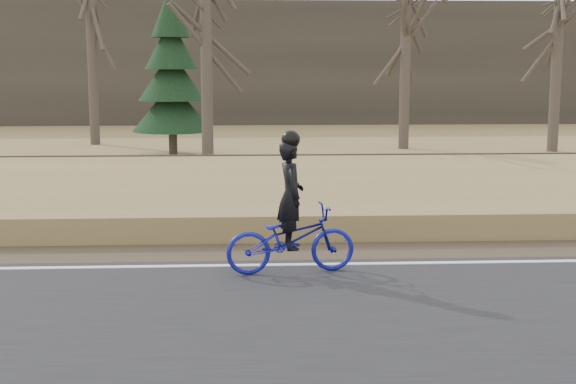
{
  "coord_description": "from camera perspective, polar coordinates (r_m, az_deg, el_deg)",
  "views": [
    {
      "loc": [
        -0.39,
        -11.25,
        2.99
      ],
      "look_at": [
        0.24,
        0.5,
        1.1
      ],
      "focal_mm": 50.0,
      "sensor_mm": 36.0,
      "label": 1
    }
  ],
  "objects": [
    {
      "name": "shoulder",
      "position": [
        12.81,
        -1.22,
        -4.29
      ],
      "size": [
        120.0,
        1.6,
        0.04
      ],
      "primitive_type": "cube",
      "color": "#473A2B",
      "rests_on": "ground"
    },
    {
      "name": "conifer",
      "position": [
        26.26,
        -8.28,
        8.08
      ],
      "size": [
        2.6,
        2.6,
        5.4
      ],
      "color": "#463E33",
      "rests_on": "ground"
    },
    {
      "name": "embankment",
      "position": [
        15.7,
        -1.57,
        -1.04
      ],
      "size": [
        120.0,
        5.0,
        0.44
      ],
      "primitive_type": "cube",
      "color": "olive",
      "rests_on": "ground"
    },
    {
      "name": "treeline_backdrop",
      "position": [
        41.25,
        -2.52,
        9.14
      ],
      "size": [
        120.0,
        4.0,
        6.0
      ],
      "primitive_type": "cube",
      "color": "#383328",
      "rests_on": "ground"
    },
    {
      "name": "bare_tree_center",
      "position": [
        28.62,
        8.37,
        10.34
      ],
      "size": [
        0.36,
        0.36,
        7.28
      ],
      "primitive_type": "cylinder",
      "color": "#463E33",
      "rests_on": "ground"
    },
    {
      "name": "edge_line",
      "position": [
        11.82,
        -1.07,
        -5.2
      ],
      "size": [
        120.0,
        0.12,
        0.01
      ],
      "primitive_type": "cube",
      "color": "silver",
      "rests_on": "road"
    },
    {
      "name": "ground",
      "position": [
        11.65,
        -1.03,
        -5.75
      ],
      "size": [
        120.0,
        120.0,
        0.0
      ],
      "primitive_type": "plane",
      "color": "olive",
      "rests_on": "ground"
    },
    {
      "name": "bare_tree_right",
      "position": [
        28.93,
        18.63,
        10.09
      ],
      "size": [
        0.36,
        0.36,
        7.42
      ],
      "primitive_type": "cylinder",
      "color": "#463E33",
      "rests_on": "ground"
    },
    {
      "name": "road",
      "position": [
        9.25,
        -0.48,
        -9.55
      ],
      "size": [
        120.0,
        6.0,
        0.06
      ],
      "primitive_type": "cube",
      "color": "black",
      "rests_on": "ground"
    },
    {
      "name": "ballast",
      "position": [
        19.45,
        -1.86,
        0.95
      ],
      "size": [
        120.0,
        3.0,
        0.45
      ],
      "primitive_type": "cube",
      "color": "slate",
      "rests_on": "ground"
    },
    {
      "name": "cyclist",
      "position": [
        11.28,
        0.19,
        -2.63
      ],
      "size": [
        1.9,
        0.89,
        2.02
      ],
      "rotation": [
        0.0,
        0.0,
        1.71
      ],
      "color": "navy",
      "rests_on": "road"
    },
    {
      "name": "bare_tree_near_left",
      "position": [
        24.13,
        -5.85,
        10.66
      ],
      "size": [
        0.36,
        0.36,
        7.31
      ],
      "primitive_type": "cylinder",
      "color": "#463E33",
      "rests_on": "ground"
    },
    {
      "name": "bare_tree_left",
      "position": [
        30.72,
        -13.8,
        10.3
      ],
      "size": [
        0.36,
        0.36,
        7.51
      ],
      "primitive_type": "cylinder",
      "color": "#463E33",
      "rests_on": "ground"
    },
    {
      "name": "railroad",
      "position": [
        19.41,
        -1.86,
        1.84
      ],
      "size": [
        120.0,
        2.4,
        0.29
      ],
      "color": "black",
      "rests_on": "ballast"
    }
  ]
}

